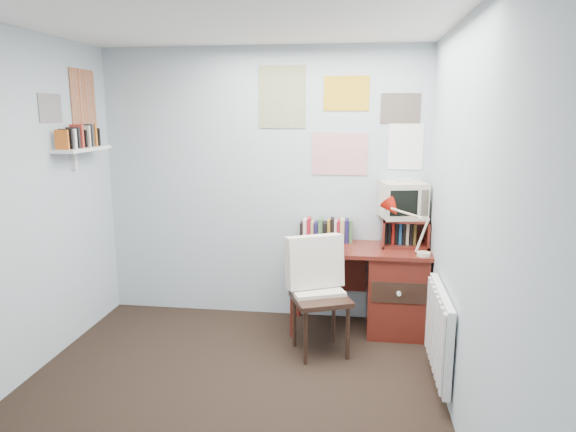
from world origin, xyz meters
name	(u,v)px	position (x,y,z in m)	size (l,w,h in m)	color
ground	(216,415)	(0.00, 0.00, 0.00)	(3.50, 3.50, 0.00)	black
back_wall	(263,185)	(0.00, 1.75, 1.25)	(3.00, 0.02, 2.50)	#A4B2BB
right_wall	(471,235)	(1.50, 0.00, 1.25)	(0.02, 3.50, 2.50)	#A4B2BB
ceiling	(204,5)	(0.00, 0.00, 2.50)	(3.00, 3.50, 0.02)	white
desk	(390,287)	(1.17, 1.48, 0.41)	(1.20, 0.55, 0.76)	maroon
desk_chair	(321,299)	(0.60, 0.97, 0.46)	(0.47, 0.45, 0.91)	black
desk_lamp	(425,232)	(1.42, 1.28, 0.96)	(0.29, 0.24, 0.41)	#AD180B
tv_riser	(405,232)	(1.29, 1.59, 0.89)	(0.40, 0.30, 0.25)	maroon
crt_tv	(403,198)	(1.26, 1.61, 1.18)	(0.36, 0.33, 0.34)	beige
book_row	(333,230)	(0.66, 1.66, 0.87)	(0.60, 0.14, 0.22)	maroon
radiator	(439,332)	(1.46, 0.55, 0.42)	(0.09, 0.80, 0.60)	white
wall_shelf	(82,149)	(-1.40, 1.10, 1.62)	(0.20, 0.62, 0.24)	white
posters_back	(340,120)	(0.70, 1.74, 1.85)	(1.20, 0.01, 0.90)	white
posters_left	(68,102)	(-1.49, 1.10, 2.00)	(0.01, 0.70, 0.60)	white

